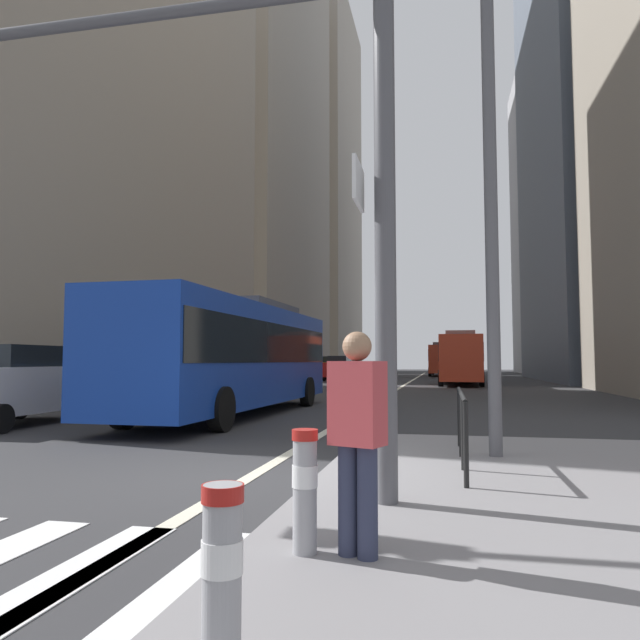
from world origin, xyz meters
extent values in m
plane|color=#303033|center=(0.00, 20.00, 0.00)|extent=(160.00, 160.00, 0.00)
cube|color=silver|center=(-0.10, -4.00, 0.01)|extent=(0.45, 3.20, 0.01)
cube|color=silver|center=(0.80, -4.00, 0.01)|extent=(0.45, 3.20, 0.01)
cube|color=silver|center=(1.70, -4.00, 0.01)|extent=(0.45, 3.20, 0.01)
cube|color=silver|center=(2.60, -4.00, 0.01)|extent=(0.45, 3.20, 0.01)
cube|color=beige|center=(0.00, 30.00, 0.01)|extent=(0.20, 80.00, 0.01)
cube|color=gray|center=(-16.00, 18.32, 15.70)|extent=(12.02, 23.60, 31.40)
cube|color=gray|center=(-16.00, 48.16, 24.16)|extent=(10.50, 25.23, 48.32)
cube|color=gray|center=(-16.00, 75.70, 26.88)|extent=(11.12, 21.96, 53.77)
cube|color=slate|center=(17.00, 42.91, 24.88)|extent=(13.86, 23.12, 49.75)
cube|color=#9E9EA3|center=(17.00, 68.62, 19.10)|extent=(10.33, 19.31, 38.19)
cube|color=#14389E|center=(-3.37, 8.55, 1.73)|extent=(2.77, 11.84, 2.75)
cube|color=black|center=(-3.37, 8.55, 2.07)|extent=(2.81, 11.60, 1.10)
cube|color=#4C4C51|center=(-3.33, 10.31, 3.25)|extent=(1.85, 4.28, 0.30)
cylinder|color=black|center=(-2.26, 4.75, 0.50)|extent=(0.32, 1.01, 1.00)
cylinder|color=black|center=(-4.65, 4.80, 0.50)|extent=(0.32, 1.01, 1.00)
cylinder|color=black|center=(-2.08, 12.29, 0.50)|extent=(0.32, 1.01, 1.00)
cylinder|color=black|center=(-4.48, 12.34, 0.50)|extent=(0.32, 1.01, 1.00)
cube|color=silver|center=(-7.71, 4.90, 0.87)|extent=(1.88, 4.34, 1.10)
cube|color=black|center=(-7.72, 5.05, 1.68)|extent=(1.55, 2.36, 0.52)
cylinder|color=black|center=(-6.77, 3.46, 0.32)|extent=(0.24, 0.65, 0.64)
cylinder|color=black|center=(-6.84, 6.39, 0.32)|extent=(0.24, 0.65, 0.64)
cylinder|color=black|center=(-8.66, 6.34, 0.32)|extent=(0.24, 0.65, 0.64)
cube|color=red|center=(3.55, 32.54, 1.73)|extent=(2.66, 11.11, 2.75)
cube|color=black|center=(3.55, 32.54, 2.07)|extent=(2.70, 10.89, 1.10)
cube|color=#4C4C51|center=(3.53, 30.87, 3.25)|extent=(1.81, 4.01, 0.30)
cylinder|color=black|center=(2.40, 36.10, 0.50)|extent=(0.31, 1.00, 1.00)
cylinder|color=black|center=(4.80, 36.06, 0.50)|extent=(0.31, 1.00, 1.00)
cylinder|color=black|center=(2.30, 29.01, 0.50)|extent=(0.31, 1.00, 1.00)
cylinder|color=black|center=(4.70, 28.97, 0.50)|extent=(0.31, 1.00, 1.00)
cube|color=red|center=(2.35, 55.46, 1.73)|extent=(2.70, 10.97, 2.75)
cube|color=black|center=(2.35, 55.46, 2.07)|extent=(2.74, 10.76, 1.10)
cube|color=#4C4C51|center=(2.32, 53.82, 3.25)|extent=(1.82, 3.97, 0.30)
cylinder|color=black|center=(1.21, 58.98, 0.50)|extent=(0.32, 1.01, 1.00)
cylinder|color=black|center=(3.61, 58.94, 0.50)|extent=(0.32, 1.01, 1.00)
cylinder|color=black|center=(1.08, 51.99, 0.50)|extent=(0.32, 1.01, 1.00)
cylinder|color=black|center=(3.48, 51.94, 0.50)|extent=(0.32, 1.01, 1.00)
cube|color=gold|center=(-7.09, 42.79, 0.87)|extent=(1.86, 4.18, 1.10)
cube|color=black|center=(-7.09, 42.94, 1.68)|extent=(1.54, 2.27, 0.52)
cylinder|color=black|center=(-6.15, 41.40, 0.32)|extent=(0.23, 0.64, 0.64)
cylinder|color=black|center=(-7.97, 41.36, 0.32)|extent=(0.23, 0.64, 0.64)
cylinder|color=black|center=(-6.21, 44.22, 0.32)|extent=(0.23, 0.64, 0.64)
cylinder|color=black|center=(-8.03, 44.18, 0.32)|extent=(0.23, 0.64, 0.64)
cube|color=silver|center=(4.14, 42.94, 0.87)|extent=(1.94, 4.28, 1.10)
cube|color=black|center=(4.14, 42.79, 1.68)|extent=(1.58, 2.33, 0.52)
cylinder|color=black|center=(3.29, 44.41, 0.32)|extent=(0.24, 0.65, 0.64)
cylinder|color=black|center=(5.11, 44.34, 0.32)|extent=(0.24, 0.65, 0.64)
cylinder|color=black|center=(3.18, 41.55, 0.32)|extent=(0.24, 0.65, 0.64)
cylinder|color=black|center=(5.00, 41.48, 0.32)|extent=(0.24, 0.65, 0.64)
cube|color=#232838|center=(3.60, 45.22, 0.87)|extent=(1.97, 4.29, 1.10)
cube|color=black|center=(3.59, 45.07, 1.68)|extent=(1.60, 2.34, 0.52)
cylinder|color=black|center=(2.75, 46.69, 0.32)|extent=(0.25, 0.65, 0.64)
cylinder|color=black|center=(4.57, 46.61, 0.32)|extent=(0.25, 0.65, 0.64)
cylinder|color=black|center=(2.62, 43.83, 0.32)|extent=(0.25, 0.65, 0.64)
cylinder|color=black|center=(4.44, 43.75, 0.32)|extent=(0.25, 0.65, 0.64)
cube|color=maroon|center=(-5.65, 38.58, 0.87)|extent=(1.84, 4.52, 1.10)
cube|color=black|center=(-5.65, 38.73, 1.68)|extent=(1.53, 2.45, 0.52)
cylinder|color=black|center=(-4.76, 37.04, 0.32)|extent=(0.23, 0.64, 0.64)
cylinder|color=black|center=(-6.58, 37.07, 0.32)|extent=(0.23, 0.64, 0.64)
cylinder|color=black|center=(-4.72, 40.10, 0.32)|extent=(0.23, 0.64, 0.64)
cylinder|color=black|center=(-6.54, 40.12, 0.32)|extent=(0.23, 0.64, 0.64)
cylinder|color=#515156|center=(2.00, -1.60, 3.15)|extent=(0.22, 0.22, 6.00)
cylinder|color=#515156|center=(-0.99, -1.60, 5.55)|extent=(5.98, 0.14, 0.14)
cube|color=white|center=(1.75, -1.78, 3.35)|extent=(0.04, 0.60, 0.44)
cylinder|color=#56565B|center=(3.30, 1.63, 4.15)|extent=(0.20, 0.20, 8.00)
cylinder|color=#99999E|center=(1.58, -5.00, 0.58)|extent=(0.18, 0.18, 0.85)
cylinder|color=white|center=(1.58, -5.00, 0.68)|extent=(0.19, 0.19, 0.15)
cylinder|color=#B21E19|center=(1.58, -5.00, 0.96)|extent=(0.20, 0.20, 0.08)
cylinder|color=#99999E|center=(1.55, -3.26, 0.60)|extent=(0.18, 0.18, 0.90)
cylinder|color=white|center=(1.55, -3.26, 0.71)|extent=(0.19, 0.19, 0.16)
cylinder|color=#B21E19|center=(1.55, -3.26, 1.01)|extent=(0.20, 0.20, 0.08)
cylinder|color=black|center=(2.80, -0.71, 0.62)|extent=(0.06, 0.06, 0.95)
cylinder|color=black|center=(2.80, 0.38, 0.62)|extent=(0.06, 0.06, 0.95)
cylinder|color=black|center=(2.80, 1.48, 0.62)|extent=(0.06, 0.06, 0.95)
cylinder|color=black|center=(2.80, 2.57, 0.62)|extent=(0.06, 0.06, 0.95)
cylinder|color=black|center=(2.80, 0.93, 1.10)|extent=(0.06, 3.28, 0.06)
cylinder|color=#2D334C|center=(2.02, -3.29, 0.55)|extent=(0.15, 0.15, 0.80)
cylinder|color=#2D334C|center=(1.87, -3.23, 0.55)|extent=(0.15, 0.15, 0.80)
cube|color=#B73D42|center=(1.95, -3.26, 1.26)|extent=(0.44, 0.36, 0.62)
sphere|color=#9E7556|center=(1.95, -3.26, 1.67)|extent=(0.22, 0.22, 0.22)
camera|label=1|loc=(2.59, -7.59, 1.57)|focal=33.13mm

